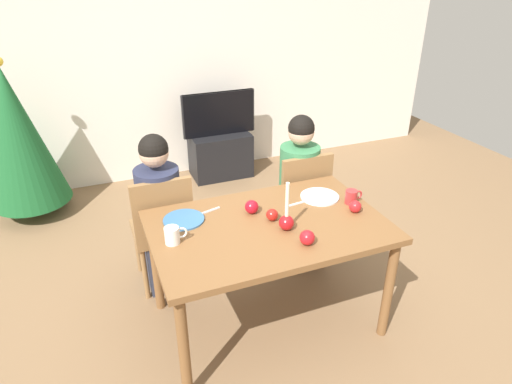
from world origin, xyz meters
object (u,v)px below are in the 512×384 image
(person_right_child, at_px, (298,190))
(plate_right, at_px, (320,197))
(plate_left, at_px, (184,220))
(dining_table, at_px, (268,236))
(chair_left, at_px, (163,226))
(apple_by_left_plate, at_px, (307,238))
(mug_left, at_px, (173,235))
(candle_centerpiece, at_px, (286,220))
(mug_right, at_px, (352,197))
(apple_far_edge, at_px, (272,215))
(tv, at_px, (219,114))
(apple_near_candle, at_px, (355,206))
(chair_right, at_px, (300,199))
(apple_by_right_mug, at_px, (252,207))
(person_left_child, at_px, (161,216))
(tv_stand, at_px, (220,155))
(christmas_tree, at_px, (18,138))

(person_right_child, height_order, plate_right, person_right_child)
(plate_left, bearing_deg, dining_table, -26.55)
(chair_left, bearing_deg, apple_by_left_plate, -53.60)
(dining_table, distance_m, plate_left, 0.52)
(mug_left, bearing_deg, candle_centerpiece, -9.36)
(mug_right, xyz_separation_m, apple_far_edge, (-0.56, -0.01, -0.01))
(apple_by_left_plate, bearing_deg, person_right_child, 65.61)
(plate_right, bearing_deg, mug_left, -170.57)
(mug_left, xyz_separation_m, apple_far_edge, (0.61, 0.02, -0.01))
(tv, xyz_separation_m, apple_near_candle, (0.14, -2.37, 0.08))
(person_right_child, xyz_separation_m, mug_right, (0.07, -0.60, 0.23))
(chair_left, distance_m, apple_by_left_plate, 1.13)
(chair_right, height_order, plate_left, chair_right)
(plate_right, relative_size, apple_by_right_mug, 2.95)
(person_right_child, relative_size, tv, 1.48)
(person_right_child, xyz_separation_m, apple_by_left_plate, (-0.41, -0.91, 0.22))
(mug_right, bearing_deg, chair_left, 153.53)
(plate_right, distance_m, apple_by_left_plate, 0.57)
(person_left_child, distance_m, plate_left, 0.46)
(plate_left, height_order, plate_right, same)
(chair_right, distance_m, apple_by_left_plate, 1.01)
(dining_table, relative_size, plate_right, 5.49)
(tv_stand, bearing_deg, person_left_child, -119.86)
(dining_table, height_order, apple_near_candle, apple_near_candle)
(mug_right, bearing_deg, dining_table, -176.07)
(tv, height_order, christmas_tree, christmas_tree)
(candle_centerpiece, bearing_deg, dining_table, 129.06)
(tv_stand, bearing_deg, mug_left, -113.39)
(tv_stand, bearing_deg, candle_centerpiece, -98.18)
(apple_near_candle, height_order, apple_by_right_mug, apple_by_right_mug)
(mug_left, distance_m, apple_by_right_mug, 0.55)
(tv, distance_m, mug_left, 2.49)
(tv, xyz_separation_m, mug_left, (-0.99, -2.29, 0.09))
(person_left_child, xyz_separation_m, plate_right, (0.98, -0.46, 0.19))
(person_right_child, height_order, apple_near_candle, person_right_child)
(tv, bearing_deg, christmas_tree, -175.20)
(dining_table, height_order, chair_left, chair_left)
(plate_left, relative_size, mug_left, 1.94)
(person_left_child, relative_size, tv, 1.48)
(plate_right, relative_size, mug_left, 1.98)
(plate_right, relative_size, apple_near_candle, 3.27)
(chair_left, bearing_deg, apple_far_edge, -44.90)
(dining_table, xyz_separation_m, apple_by_left_plate, (0.11, -0.27, 0.13))
(chair_left, xyz_separation_m, tv, (0.95, 1.69, 0.20))
(apple_near_candle, relative_size, apple_by_right_mug, 0.90)
(tv, xyz_separation_m, christmas_tree, (-1.90, -0.16, 0.05))
(tv, relative_size, apple_by_left_plate, 9.18)
(chair_right, bearing_deg, person_left_child, 178.25)
(dining_table, xyz_separation_m, chair_left, (-0.54, 0.61, -0.15))
(mug_left, height_order, mug_right, mug_left)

